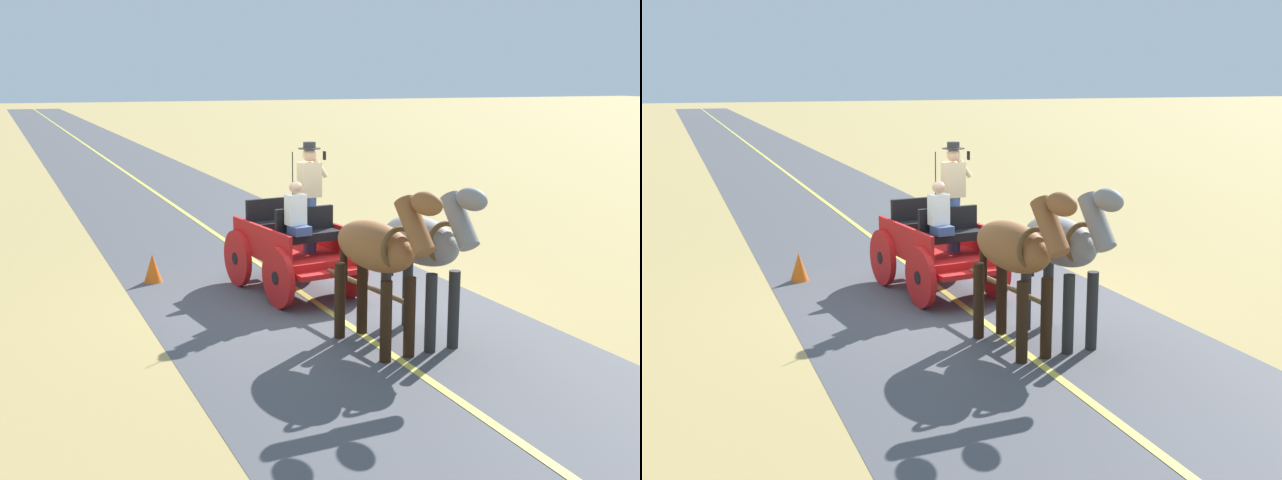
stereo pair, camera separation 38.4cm
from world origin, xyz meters
The scene contains 7 objects.
ground_plane centered at (0.00, 0.00, 0.00)m, with size 200.00×200.00×0.00m, color tan.
road_surface centered at (0.00, 0.00, 0.00)m, with size 5.33×160.00×0.01m, color #4C4C51.
road_centre_stripe centered at (0.00, 0.00, 0.01)m, with size 0.12×160.00×0.00m, color #DBCC4C.
horse_drawn_carriage centered at (0.07, -0.63, 0.82)m, with size 1.70×4.51×2.50m.
horse_near_side centered at (-0.66, 2.33, 1.32)m, with size 0.68×2.14×2.21m.
horse_off_side centered at (0.07, 2.42, 1.32)m, with size 0.77×2.15×2.21m.
traffic_cone centered at (2.13, -2.17, 0.25)m, with size 0.32×0.32×0.50m, color orange.
Camera 2 is at (4.21, 11.41, 3.53)m, focal length 44.38 mm.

